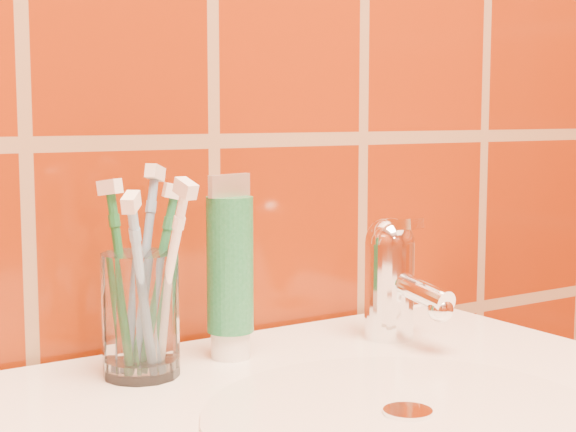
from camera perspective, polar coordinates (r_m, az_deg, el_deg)
glass_tumbler at (r=0.75m, az=-9.52°, el=-6.32°), size 0.08×0.08×0.10m
toothpaste_tube at (r=0.79m, az=-3.77°, el=-3.68°), size 0.05×0.04×0.17m
faucet at (r=0.86m, az=6.77°, el=-3.77°), size 0.05×0.11×0.12m
toothbrush_0 at (r=0.72m, az=-7.81°, el=-4.20°), size 0.05×0.13×0.19m
toothbrush_1 at (r=0.72m, az=-9.43°, el=-4.71°), size 0.11×0.12×0.18m
toothbrush_2 at (r=0.74m, az=-10.66°, el=-4.06°), size 0.06×0.08×0.18m
toothbrush_3 at (r=0.75m, az=-8.46°, el=-4.06°), size 0.08×0.07×0.17m
toothbrush_4 at (r=0.76m, az=-9.30°, el=-3.38°), size 0.12×0.11×0.19m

